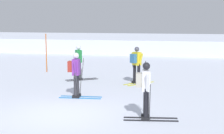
{
  "coord_description": "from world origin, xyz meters",
  "views": [
    {
      "loc": [
        3.69,
        -9.43,
        2.94
      ],
      "look_at": [
        0.71,
        4.39,
        0.9
      ],
      "focal_mm": 53.09,
      "sensor_mm": 36.0,
      "label": 1
    }
  ],
  "objects_px": {
    "skier_white": "(145,88)",
    "skier_green": "(79,61)",
    "skier_purple": "(76,73)",
    "skier_yellow": "(136,63)",
    "trail_marker_pole": "(46,53)"
  },
  "relations": [
    {
      "from": "skier_yellow",
      "to": "trail_marker_pole",
      "type": "height_order",
      "value": "trail_marker_pole"
    },
    {
      "from": "trail_marker_pole",
      "to": "skier_purple",
      "type": "bearing_deg",
      "value": -57.19
    },
    {
      "from": "skier_purple",
      "to": "skier_white",
      "type": "relative_size",
      "value": 1.0
    },
    {
      "from": "skier_yellow",
      "to": "skier_green",
      "type": "xyz_separation_m",
      "value": [
        -2.88,
        0.41,
        -0.04
      ]
    },
    {
      "from": "skier_purple",
      "to": "skier_white",
      "type": "xyz_separation_m",
      "value": [
        2.87,
        -2.23,
        0.0
      ]
    },
    {
      "from": "skier_green",
      "to": "skier_yellow",
      "type": "bearing_deg",
      "value": -8.05
    },
    {
      "from": "skier_yellow",
      "to": "trail_marker_pole",
      "type": "xyz_separation_m",
      "value": [
        -5.4,
        2.36,
        0.12
      ]
    },
    {
      "from": "skier_yellow",
      "to": "trail_marker_pole",
      "type": "distance_m",
      "value": 5.9
    },
    {
      "from": "skier_white",
      "to": "skier_green",
      "type": "xyz_separation_m",
      "value": [
        -3.89,
        5.77,
        -0.04
      ]
    },
    {
      "from": "skier_yellow",
      "to": "skier_purple",
      "type": "relative_size",
      "value": 1.0
    },
    {
      "from": "skier_purple",
      "to": "skier_white",
      "type": "bearing_deg",
      "value": -37.76
    },
    {
      "from": "skier_white",
      "to": "trail_marker_pole",
      "type": "xyz_separation_m",
      "value": [
        -6.42,
        7.72,
        0.12
      ]
    },
    {
      "from": "skier_yellow",
      "to": "skier_white",
      "type": "relative_size",
      "value": 1.0
    },
    {
      "from": "skier_purple",
      "to": "skier_green",
      "type": "xyz_separation_m",
      "value": [
        -1.02,
        3.55,
        -0.04
      ]
    },
    {
      "from": "skier_white",
      "to": "trail_marker_pole",
      "type": "height_order",
      "value": "trail_marker_pole"
    }
  ]
}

